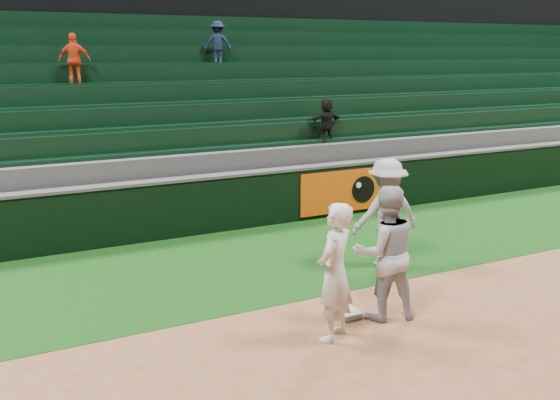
# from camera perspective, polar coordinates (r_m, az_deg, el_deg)

# --- Properties ---
(ground) EXTENTS (70.00, 70.00, 0.00)m
(ground) POSITION_cam_1_polar(r_m,az_deg,el_deg) (9.51, 7.62, -10.41)
(ground) COLOR brown
(ground) RESTS_ON ground
(foul_grass) EXTENTS (36.00, 4.20, 0.01)m
(foul_grass) POSITION_cam_1_polar(r_m,az_deg,el_deg) (11.91, -0.61, -5.26)
(foul_grass) COLOR black
(foul_grass) RESTS_ON ground
(first_base) EXTENTS (0.38, 0.38, 0.08)m
(first_base) POSITION_cam_1_polar(r_m,az_deg,el_deg) (9.43, 6.03, -10.29)
(first_base) COLOR silver
(first_base) RESTS_ON ground
(first_baseman) EXTENTS (0.83, 0.76, 1.91)m
(first_baseman) POSITION_cam_1_polar(r_m,az_deg,el_deg) (8.41, 5.01, -6.59)
(first_baseman) COLOR silver
(first_baseman) RESTS_ON ground
(baserunner) EXTENTS (1.12, 0.97, 1.99)m
(baserunner) POSITION_cam_1_polar(r_m,az_deg,el_deg) (9.15, 9.57, -4.78)
(baserunner) COLOR #A3A5AE
(baserunner) RESTS_ON ground
(base_coach) EXTENTS (1.35, 0.88, 1.97)m
(base_coach) POSITION_cam_1_polar(r_m,az_deg,el_deg) (11.39, 9.70, -1.15)
(base_coach) COLOR #9B9DA8
(base_coach) RESTS_ON foul_grass
(field_wall) EXTENTS (36.00, 0.45, 1.25)m
(field_wall) POSITION_cam_1_polar(r_m,az_deg,el_deg) (13.68, -4.63, -0.09)
(field_wall) COLOR black
(field_wall) RESTS_ON ground
(stadium_seating) EXTENTS (36.00, 5.95, 4.85)m
(stadium_seating) POSITION_cam_1_polar(r_m,az_deg,el_deg) (16.97, -9.71, 6.07)
(stadium_seating) COLOR #38383A
(stadium_seating) RESTS_ON ground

